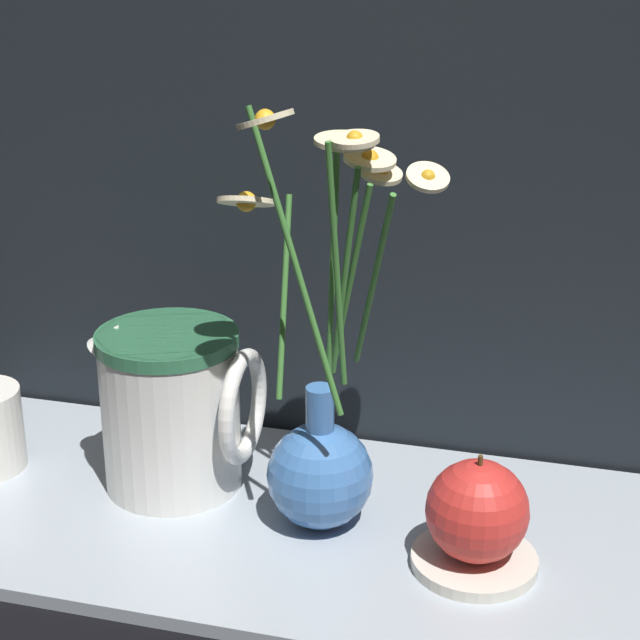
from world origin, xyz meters
TOP-DOWN VIEW (x-y plane):
  - ground_plane at (0.00, 0.00)m, footprint 6.00×6.00m
  - shelf at (0.00, 0.00)m, footprint 0.82×0.32m
  - vase_with_flowers at (0.00, 0.00)m, footprint 0.19×0.17m
  - ceramic_pitcher at (-0.14, 0.03)m, footprint 0.15×0.13m
  - saucer_plate at (0.14, -0.03)m, footprint 0.10×0.10m
  - orange_fruit at (0.14, -0.03)m, footprint 0.08×0.08m

SIDE VIEW (x-z plane):
  - ground_plane at x=0.00m, z-range 0.00..0.00m
  - shelf at x=0.00m, z-range 0.00..0.01m
  - saucer_plate at x=0.14m, z-range 0.01..0.02m
  - orange_fruit at x=0.14m, z-range 0.02..0.11m
  - vase_with_flowers at x=0.00m, z-range -0.10..0.27m
  - ceramic_pitcher at x=-0.14m, z-range 0.01..0.17m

